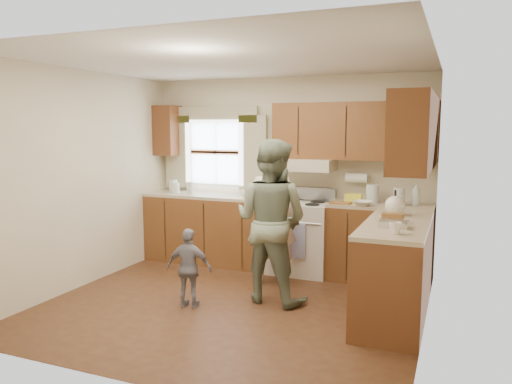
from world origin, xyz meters
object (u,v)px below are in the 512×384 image
at_px(stove, 301,236).
at_px(woman_left, 271,217).
at_px(child, 189,268).
at_px(woman_right, 271,221).

xyz_separation_m(stove, woman_left, (-0.19, -0.59, 0.34)).
xyz_separation_m(woman_left, child, (-0.50, -1.07, -0.39)).
height_order(woman_left, woman_right, woman_right).
xyz_separation_m(stove, woman_right, (0.01, -1.14, 0.40)).
height_order(woman_left, child, woman_left).
bearing_deg(stove, child, -112.41).
bearing_deg(child, woman_left, -123.90).
bearing_deg(woman_left, child, 42.96).
distance_m(woman_right, child, 0.98).
relative_size(stove, woman_right, 0.62).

